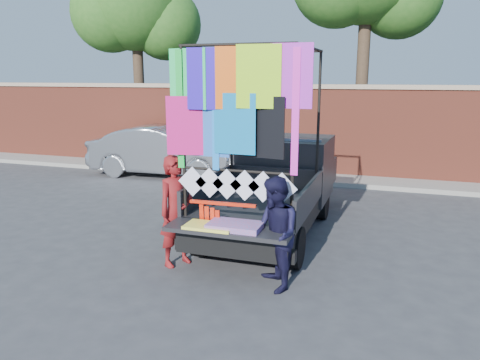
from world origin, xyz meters
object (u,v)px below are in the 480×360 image
(woman, at_px, (177,211))
(man, at_px, (275,234))
(pickup_truck, at_px, (279,182))
(sedan, at_px, (166,151))

(woman, height_order, man, woman)
(pickup_truck, height_order, woman, pickup_truck)
(man, bearing_deg, woman, -133.52)
(woman, relative_size, man, 1.09)
(sedan, xyz_separation_m, woman, (3.22, -5.86, 0.13))
(pickup_truck, distance_m, sedan, 5.39)
(sedan, relative_size, woman, 2.56)
(sedan, xyz_separation_m, man, (4.84, -6.22, 0.06))
(pickup_truck, relative_size, sedan, 1.19)
(woman, distance_m, man, 1.65)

